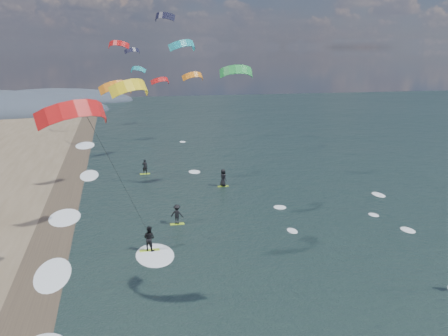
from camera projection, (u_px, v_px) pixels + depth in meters
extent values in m
cube|color=#382D23|center=(27.00, 317.00, 26.09)|extent=(3.00, 240.00, 0.00)
ellipsoid|color=#3D4756|center=(55.00, 102.00, 128.41)|extent=(40.00, 18.00, 7.00)
cube|color=#B0E127|center=(150.00, 250.00, 34.58)|extent=(1.38, 0.43, 0.06)
imported|color=black|center=(149.00, 238.00, 34.37)|extent=(1.08, 1.04, 1.76)
ellipsoid|color=white|center=(155.00, 255.00, 33.90)|extent=(2.60, 4.20, 0.12)
cylinder|color=black|center=(120.00, 180.00, 29.96)|extent=(0.02, 0.02, 11.70)
cube|color=#B0E127|center=(177.00, 224.00, 39.81)|extent=(1.10, 0.35, 0.05)
imported|color=black|center=(177.00, 214.00, 39.62)|extent=(1.19, 0.99, 1.59)
cube|color=#B0E127|center=(223.00, 186.00, 50.65)|extent=(1.10, 0.35, 0.05)
imported|color=black|center=(223.00, 177.00, 50.44)|extent=(0.84, 1.01, 1.76)
cube|color=#B0E127|center=(145.00, 174.00, 55.59)|extent=(1.10, 0.35, 0.05)
imported|color=black|center=(145.00, 166.00, 55.40)|extent=(0.67, 0.52, 1.62)
ellipsoid|color=white|center=(60.00, 274.00, 31.09)|extent=(2.40, 5.40, 0.11)
ellipsoid|color=white|center=(73.00, 217.00, 41.53)|extent=(2.40, 5.40, 0.11)
ellipsoid|color=white|center=(82.00, 176.00, 54.82)|extent=(2.40, 5.40, 0.11)
ellipsoid|color=white|center=(89.00, 145.00, 71.90)|extent=(2.40, 5.40, 0.11)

